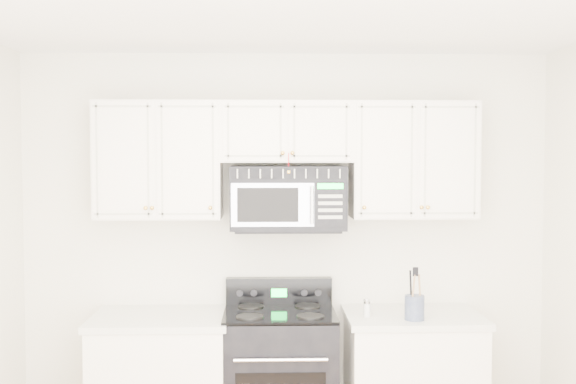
{
  "coord_description": "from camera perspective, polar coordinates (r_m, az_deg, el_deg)",
  "views": [
    {
      "loc": [
        -0.13,
        -3.07,
        1.94
      ],
      "look_at": [
        0.0,
        1.3,
        1.7
      ],
      "focal_mm": 45.0,
      "sensor_mm": 36.0,
      "label": 1
    }
  ],
  "objects": [
    {
      "name": "microwave",
      "position": [
        4.65,
        -0.01,
        -0.44
      ],
      "size": [
        0.74,
        0.42,
        0.41
      ],
      "color": "black",
      "rests_on": "ground"
    },
    {
      "name": "shaker_pepper",
      "position": [
        4.58,
        6.26,
        -9.15
      ],
      "size": [
        0.04,
        0.04,
        0.1
      ],
      "color": "silver",
      "rests_on": "base_cabinet_right"
    },
    {
      "name": "shaker_salt",
      "position": [
        4.62,
        6.25,
        -9.02
      ],
      "size": [
        0.04,
        0.04,
        0.1
      ],
      "color": "silver",
      "rests_on": "base_cabinet_right"
    },
    {
      "name": "range",
      "position": [
        4.76,
        -0.66,
        -14.73
      ],
      "size": [
        0.71,
        0.65,
        1.11
      ],
      "color": "black",
      "rests_on": "ground"
    },
    {
      "name": "upper_cabinets",
      "position": [
        4.66,
        -0.11,
        3.02
      ],
      "size": [
        2.44,
        0.37,
        0.75
      ],
      "color": "silver",
      "rests_on": "ground"
    },
    {
      "name": "room",
      "position": [
        3.14,
        0.72,
        -8.65
      ],
      "size": [
        3.51,
        3.51,
        2.61
      ],
      "color": "#A17458",
      "rests_on": "ground"
    },
    {
      "name": "utensil_crock",
      "position": [
        4.53,
        9.96,
        -8.94
      ],
      "size": [
        0.12,
        0.12,
        0.32
      ],
      "color": "#4C576B",
      "rests_on": "base_cabinet_right"
    }
  ]
}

